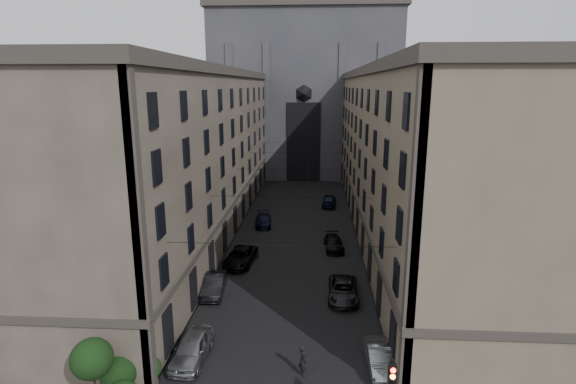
% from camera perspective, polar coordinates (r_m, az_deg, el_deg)
% --- Properties ---
extents(sidewalk_left, '(7.00, 80.00, 0.15)m').
position_cam_1_polar(sidewalk_left, '(55.87, -9.74, -4.37)').
color(sidewalk_left, '#383533').
rests_on(sidewalk_left, ground).
extents(sidewalk_right, '(7.00, 80.00, 0.15)m').
position_cam_1_polar(sidewalk_right, '(55.08, 12.13, -4.74)').
color(sidewalk_right, '#383533').
rests_on(sidewalk_right, ground).
extents(building_left, '(13.60, 60.60, 18.85)m').
position_cam_1_polar(building_left, '(54.56, -13.14, 5.05)').
color(building_left, '#474036').
rests_on(building_left, ground).
extents(building_right, '(13.60, 60.60, 18.85)m').
position_cam_1_polar(building_right, '(53.52, 15.74, 4.74)').
color(building_right, brown).
rests_on(building_right, ground).
extents(gothic_tower, '(35.00, 23.00, 58.00)m').
position_cam_1_polar(gothic_tower, '(90.73, 2.22, 13.95)').
color(gothic_tower, '#2D2D33').
rests_on(gothic_tower, ground).
extents(shrub_cluster, '(3.90, 4.40, 3.90)m').
position_cam_1_polar(shrub_cluster, '(27.88, -21.39, -20.56)').
color(shrub_cluster, black).
rests_on(shrub_cluster, sidewalk_left).
extents(tram_wires, '(14.00, 60.00, 0.43)m').
position_cam_1_polar(tram_wires, '(52.33, 1.14, 2.73)').
color(tram_wires, black).
rests_on(tram_wires, ground).
extents(car_left_near, '(2.20, 4.90, 1.63)m').
position_cam_1_polar(car_left_near, '(30.54, -12.08, -18.83)').
color(car_left_near, slate).
rests_on(car_left_near, ground).
extents(car_left_midnear, '(2.04, 4.86, 1.56)m').
position_cam_1_polar(car_left_midnear, '(38.63, -9.38, -11.54)').
color(car_left_midnear, black).
rests_on(car_left_midnear, ground).
extents(car_left_midfar, '(3.16, 5.69, 1.51)m').
position_cam_1_polar(car_left_midfar, '(44.14, -6.08, -8.20)').
color(car_left_midfar, black).
rests_on(car_left_midfar, ground).
extents(car_left_far, '(2.42, 4.87, 1.36)m').
position_cam_1_polar(car_left_far, '(55.64, -3.17, -3.61)').
color(car_left_far, black).
rests_on(car_left_far, ground).
extents(car_right_near, '(1.60, 4.21, 1.37)m').
position_cam_1_polar(car_right_near, '(29.86, 11.52, -19.92)').
color(car_right_near, slate).
rests_on(car_right_near, ground).
extents(car_right_midnear, '(2.60, 5.30, 1.45)m').
position_cam_1_polar(car_right_midnear, '(37.63, 7.02, -12.25)').
color(car_right_midnear, black).
rests_on(car_right_midnear, ground).
extents(car_right_midfar, '(2.18, 4.74, 1.34)m').
position_cam_1_polar(car_right_midfar, '(48.00, 5.83, -6.49)').
color(car_right_midfar, black).
rests_on(car_right_midfar, ground).
extents(car_right_far, '(2.23, 4.80, 1.59)m').
position_cam_1_polar(car_right_far, '(64.48, 5.25, -1.15)').
color(car_right_far, black).
rests_on(car_right_far, ground).
extents(pedestrian, '(0.72, 0.84, 1.95)m').
position_cam_1_polar(pedestrian, '(28.64, 1.88, -20.53)').
color(pedestrian, black).
rests_on(pedestrian, ground).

